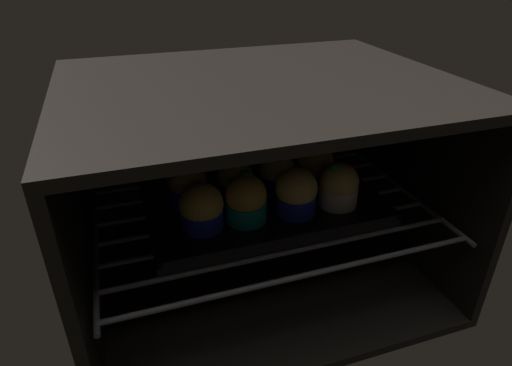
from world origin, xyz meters
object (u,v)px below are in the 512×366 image
object	(u,v)px
muffin_row0_col0	(202,209)
muffin_row2_col1	(221,160)
muffin_row1_col0	(188,185)
muffin_row2_col2	(262,156)
muffin_row1_col1	(235,182)
baking_tray	(256,196)
muffin_row0_col2	(296,193)
muffin_row1_col2	(277,173)
muffin_row2_col3	(299,150)
muffin_row0_col1	(246,200)
muffin_row0_col3	(339,186)
muffin_row2_col0	(183,168)
muffin_row1_col3	(314,165)

from	to	relation	value
muffin_row0_col0	muffin_row2_col1	distance (cm)	16.46
muffin_row1_col0	muffin_row2_col2	xyz separation A→B (cm)	(15.33, 7.03, -0.22)
muffin_row1_col0	muffin_row1_col1	distance (cm)	7.87
muffin_row1_col0	baking_tray	bearing A→B (deg)	-1.25
muffin_row0_col2	muffin_row1_col2	bearing A→B (deg)	91.86
muffin_row1_col0	muffin_row2_col2	distance (cm)	16.87
muffin_row2_col1	muffin_row2_col3	world-z (taller)	same
muffin_row0_col1	muffin_row0_col3	distance (cm)	15.76
muffin_row1_col0	muffin_row1_col1	size ratio (longest dim) A/B	1.09
baking_tray	muffin_row0_col2	distance (cm)	9.84
muffin_row2_col0	muffin_row0_col2	bearing A→B (deg)	-45.13
muffin_row2_col3	muffin_row0_col2	bearing A→B (deg)	-115.19
muffin_row0_col0	muffin_row0_col3	size ratio (longest dim) A/B	0.96
muffin_row0_col3	muffin_row1_col2	xyz separation A→B (cm)	(-7.91, 7.62, -0.12)
muffin_row1_col3	muffin_row2_col2	world-z (taller)	muffin_row1_col3
muffin_row0_col0	muffin_row2_col3	distance (cm)	26.56
muffin_row1_col0	muffin_row1_col3	distance (cm)	22.75
muffin_row0_col2	muffin_row1_col3	world-z (taller)	same
muffin_row1_col1	muffin_row2_col3	distance (cm)	16.84
baking_tray	muffin_row0_col1	xyz separation A→B (cm)	(-4.09, -7.37, 4.16)
baking_tray	muffin_row0_col2	size ratio (longest dim) A/B	4.83
muffin_row1_col2	muffin_row2_col3	world-z (taller)	muffin_row2_col3
baking_tray	muffin_row0_col0	xyz separation A→B (cm)	(-11.02, -7.20, 3.83)
muffin_row1_col1	muffin_row1_col0	bearing A→B (deg)	176.15
muffin_row1_col1	muffin_row1_col2	xyz separation A→B (cm)	(7.59, 0.21, 0.16)
muffin_row0_col3	muffin_row2_col1	xyz separation A→B (cm)	(-15.86, 15.46, -0.00)
muffin_row0_col1	muffin_row0_col2	distance (cm)	8.13
baking_tray	muffin_row0_col0	bearing A→B (deg)	-146.85
baking_tray	muffin_row2_col0	bearing A→B (deg)	146.68
muffin_row0_col2	muffin_row1_col0	distance (cm)	17.70
muffin_row0_col3	muffin_row2_col1	distance (cm)	22.15
muffin_row2_col2	muffin_row2_col3	world-z (taller)	muffin_row2_col3
muffin_row0_col3	muffin_row1_col0	xyz separation A→B (cm)	(-23.34, 7.94, 0.13)
muffin_row0_col1	muffin_row2_col3	bearing A→B (deg)	43.88
baking_tray	muffin_row2_col2	bearing A→B (deg)	63.30
muffin_row2_col1	muffin_row2_col2	distance (cm)	7.87
muffin_row0_col1	muffin_row0_col2	xyz separation A→B (cm)	(8.11, -0.57, 0.04)
muffin_row1_col0	muffin_row2_col0	size ratio (longest dim) A/B	1.07
muffin_row0_col3	muffin_row1_col3	bearing A→B (deg)	94.20
baking_tray	muffin_row0_col0	distance (cm)	13.71
muffin_row0_col0	muffin_row1_col2	xyz separation A→B (cm)	(14.79, 7.14, -0.06)
muffin_row0_col1	muffin_row1_col3	xyz separation A→B (cm)	(15.17, 7.68, -0.16)
muffin_row1_col0	muffin_row2_col3	xyz separation A→B (cm)	(22.87, 7.08, -0.17)
muffin_row2_col0	muffin_row2_col3	xyz separation A→B (cm)	(22.45, -0.07, 0.09)
muffin_row1_col1	muffin_row2_col1	world-z (taller)	muffin_row2_col1
muffin_row1_col0	muffin_row2_col0	distance (cm)	7.16
muffin_row0_col0	muffin_row0_col3	bearing A→B (deg)	-1.22
baking_tray	muffin_row1_col0	xyz separation A→B (cm)	(-11.67, 0.25, 4.02)
muffin_row0_col1	muffin_row2_col1	xyz separation A→B (cm)	(-0.11, 15.15, -0.27)
muffin_row1_col1	muffin_row1_col3	xyz separation A→B (cm)	(14.91, 0.58, 0.39)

